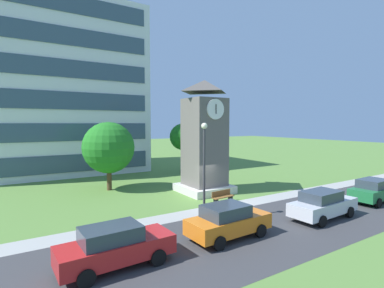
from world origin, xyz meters
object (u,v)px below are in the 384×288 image
park_bench (223,197)px  parked_car_orange (228,221)px  tree_by_building (109,148)px  parked_car_green (374,190)px  parked_car_red (115,246)px  street_lamp (204,160)px  clock_tower (204,143)px  tree_streetside (183,137)px  parked_car_silver (323,204)px

park_bench → parked_car_orange: parked_car_orange is taller
park_bench → tree_by_building: 10.62m
parked_car_green → parked_car_orange: bearing=178.1°
parked_car_red → parked_car_orange: same height
park_bench → street_lamp: size_ratio=0.32×
clock_tower → street_lamp: 7.10m
street_lamp → tree_by_building: (-2.53, 10.69, 0.07)m
tree_streetside → street_lamp: bearing=-116.0°
parked_car_orange → park_bench: bearing=54.4°
parked_car_orange → parked_car_silver: size_ratio=0.91×
parked_car_orange → parked_car_green: 13.18m
tree_streetside → parked_car_red: size_ratio=1.23×
clock_tower → parked_car_silver: bearing=-76.8°
clock_tower → park_bench: size_ratio=5.01×
tree_streetside → park_bench: bearing=-108.3°
street_lamp → tree_by_building: size_ratio=0.98×
parked_car_green → parked_car_red: bearing=178.6°
parked_car_orange → clock_tower: bearing=62.6°
street_lamp → parked_car_green: bearing=-14.6°
clock_tower → parked_car_red: size_ratio=2.00×
clock_tower → tree_streetside: 10.27m
park_bench → tree_by_building: tree_by_building is taller
tree_streetside → tree_by_building: bearing=-154.6°
clock_tower → tree_by_building: 8.16m
park_bench → parked_car_green: bearing=-30.8°
parked_car_silver → clock_tower: bearing=103.2°
park_bench → parked_car_silver: bearing=-63.0°
parked_car_silver → parked_car_green: bearing=2.2°
street_lamp → parked_car_red: bearing=-155.4°
tree_streetside → tree_by_building: 11.17m
park_bench → parked_car_red: (-9.41, -5.18, 0.40)m
tree_streetside → parked_car_silver: 19.33m
parked_car_green → parked_car_silver: bearing=-177.8°
park_bench → street_lamp: (-3.22, -2.35, 3.11)m
tree_by_building → tree_streetside: bearing=25.4°
clock_tower → tree_by_building: clock_tower is taller
parked_car_red → parked_car_silver: size_ratio=0.96×
tree_by_building → parked_car_red: tree_by_building is taller
street_lamp → parked_car_silver: size_ratio=1.19×
street_lamp → parked_car_silver: bearing=-29.7°
tree_by_building → clock_tower: bearing=-36.6°
tree_by_building → parked_car_green: tree_by_building is taller
parked_car_red → tree_by_building: bearing=74.8°
clock_tower → park_bench: bearing=-102.8°
clock_tower → parked_car_green: 12.99m
clock_tower → parked_car_orange: bearing=-117.4°
tree_by_building → parked_car_silver: tree_by_building is taller
tree_by_building → parked_car_silver: (8.74, -14.23, -2.78)m
park_bench → street_lamp: street_lamp is taller
tree_by_building → street_lamp: bearing=-76.7°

